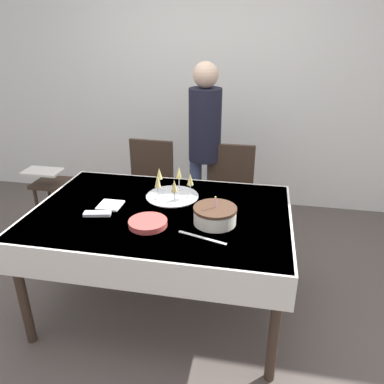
{
  "coord_description": "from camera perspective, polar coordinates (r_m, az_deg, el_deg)",
  "views": [
    {
      "loc": [
        0.61,
        -2.09,
        1.88
      ],
      "look_at": [
        0.19,
        0.06,
        0.9
      ],
      "focal_mm": 35.0,
      "sensor_mm": 36.0,
      "label": 1
    }
  ],
  "objects": [
    {
      "name": "ground_plane",
      "position": [
        2.87,
        -4.23,
        -16.73
      ],
      "size": [
        12.0,
        12.0,
        0.0
      ],
      "primitive_type": "plane",
      "color": "#564C47"
    },
    {
      "name": "wall_back",
      "position": [
        4.09,
        2.35,
        16.71
      ],
      "size": [
        8.0,
        0.05,
        2.7
      ],
      "color": "silver",
      "rests_on": "ground_plane"
    },
    {
      "name": "dining_table",
      "position": [
        2.49,
        -4.7,
        -4.89
      ],
      "size": [
        1.66,
        1.13,
        0.78
      ],
      "color": "silver",
      "rests_on": "ground_plane"
    },
    {
      "name": "dining_chair_far_left",
      "position": [
        3.41,
        -6.6,
        0.41
      ],
      "size": [
        0.44,
        0.44,
        0.94
      ],
      "color": "#38281E",
      "rests_on": "ground_plane"
    },
    {
      "name": "dining_chair_far_right",
      "position": [
        3.28,
        5.68,
        -0.56
      ],
      "size": [
        0.43,
        0.43,
        0.94
      ],
      "color": "#38281E",
      "rests_on": "ground_plane"
    },
    {
      "name": "birthday_cake",
      "position": [
        2.26,
        3.51,
        -3.55
      ],
      "size": [
        0.26,
        0.26,
        0.18
      ],
      "color": "silver",
      "rests_on": "dining_table"
    },
    {
      "name": "champagne_tray",
      "position": [
        2.6,
        -3.04,
        0.71
      ],
      "size": [
        0.37,
        0.37,
        0.18
      ],
      "color": "silver",
      "rests_on": "dining_table"
    },
    {
      "name": "plate_stack_main",
      "position": [
        2.26,
        -6.74,
        -4.72
      ],
      "size": [
        0.23,
        0.23,
        0.03
      ],
      "color": "#CC4C47",
      "rests_on": "dining_table"
    },
    {
      "name": "cake_knife",
      "position": [
        2.13,
        1.55,
        -6.97
      ],
      "size": [
        0.29,
        0.11,
        0.0
      ],
      "color": "silver",
      "rests_on": "dining_table"
    },
    {
      "name": "fork_pile",
      "position": [
        2.44,
        -14.23,
        -3.22
      ],
      "size": [
        0.18,
        0.09,
        0.02
      ],
      "color": "silver",
      "rests_on": "dining_table"
    },
    {
      "name": "napkin_pile",
      "position": [
        2.54,
        -12.36,
        -1.98
      ],
      "size": [
        0.15,
        0.15,
        0.01
      ],
      "color": "white",
      "rests_on": "dining_table"
    },
    {
      "name": "person_standing",
      "position": [
        3.29,
        1.96,
        8.11
      ],
      "size": [
        0.28,
        0.28,
        1.61
      ],
      "color": "#3F4C72",
      "rests_on": "ground_plane"
    },
    {
      "name": "high_chair",
      "position": [
        3.68,
        -20.66,
        0.2
      ],
      "size": [
        0.33,
        0.35,
        0.71
      ],
      "color": "#38281E",
      "rests_on": "ground_plane"
    }
  ]
}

